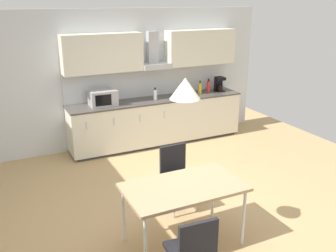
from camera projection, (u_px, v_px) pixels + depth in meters
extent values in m
cube|color=tan|center=(177.00, 213.00, 5.03)|extent=(7.97, 8.35, 0.02)
cube|color=silver|center=(109.00, 80.00, 7.03)|extent=(6.38, 0.10, 2.57)
cube|color=#333333|center=(158.00, 141.00, 7.48)|extent=(3.30, 0.56, 0.05)
cube|color=silver|center=(158.00, 120.00, 7.34)|extent=(3.44, 0.61, 0.82)
cube|color=#4C4742|center=(157.00, 100.00, 7.20)|extent=(3.46, 0.63, 0.03)
cube|color=silver|center=(87.00, 126.00, 6.40)|extent=(0.01, 0.01, 0.14)
cube|color=silver|center=(114.00, 122.00, 6.60)|extent=(0.01, 0.01, 0.14)
cube|color=silver|center=(140.00, 118.00, 6.80)|extent=(0.01, 0.01, 0.14)
cube|color=silver|center=(164.00, 115.00, 7.00)|extent=(0.01, 0.01, 0.14)
cube|color=silver|center=(151.00, 83.00, 7.36)|extent=(3.44, 0.02, 0.52)
cube|color=silver|center=(102.00, 53.00, 6.61)|extent=(1.44, 0.34, 0.68)
cube|color=silver|center=(200.00, 47.00, 7.43)|extent=(1.44, 0.34, 0.68)
cube|color=#B7BABF|center=(155.00, 66.00, 7.09)|extent=(0.56, 0.40, 0.10)
cube|color=#B7BABF|center=(152.00, 48.00, 7.08)|extent=(0.20, 0.16, 0.63)
cube|color=#ADADB2|center=(103.00, 98.00, 6.71)|extent=(0.48, 0.34, 0.28)
cube|color=black|center=(104.00, 100.00, 6.55)|extent=(0.29, 0.01, 0.20)
cube|color=black|center=(219.00, 91.00, 7.78)|extent=(0.18, 0.18, 0.02)
cylinder|color=black|center=(220.00, 88.00, 7.75)|extent=(0.12, 0.12, 0.12)
cube|color=black|center=(218.00, 84.00, 7.78)|extent=(0.16, 0.08, 0.30)
cube|color=black|center=(220.00, 79.00, 7.68)|extent=(0.18, 0.16, 0.06)
cylinder|color=white|center=(155.00, 95.00, 7.12)|extent=(0.08, 0.08, 0.19)
cylinder|color=black|center=(155.00, 89.00, 7.08)|extent=(0.03, 0.03, 0.04)
cylinder|color=red|center=(208.00, 87.00, 7.65)|extent=(0.08, 0.08, 0.23)
cylinder|color=black|center=(209.00, 80.00, 7.61)|extent=(0.03, 0.03, 0.05)
cylinder|color=yellow|center=(200.00, 89.00, 7.54)|extent=(0.07, 0.07, 0.22)
cylinder|color=black|center=(200.00, 82.00, 7.50)|extent=(0.03, 0.03, 0.05)
cube|color=tan|center=(184.00, 187.00, 4.18)|extent=(1.33, 0.77, 0.04)
cylinder|color=silver|center=(145.00, 247.00, 3.77)|extent=(0.04, 0.04, 0.71)
cylinder|color=silver|center=(244.00, 218.00, 4.27)|extent=(0.04, 0.04, 0.71)
cylinder|color=silver|center=(124.00, 215.00, 4.33)|extent=(0.04, 0.04, 0.71)
cylinder|color=silver|center=(213.00, 192.00, 4.83)|extent=(0.04, 0.04, 0.71)
cube|color=black|center=(189.00, 251.00, 3.56)|extent=(0.43, 0.43, 0.04)
cube|color=black|center=(198.00, 242.00, 3.33)|extent=(0.38, 0.07, 0.40)
cube|color=black|center=(179.00, 179.00, 4.98)|extent=(0.41, 0.41, 0.04)
cube|color=black|center=(173.00, 159.00, 5.06)|extent=(0.38, 0.05, 0.40)
cylinder|color=silver|center=(196.00, 197.00, 4.98)|extent=(0.02, 0.02, 0.43)
cylinder|color=silver|center=(174.00, 203.00, 4.83)|extent=(0.02, 0.02, 0.43)
cylinder|color=silver|center=(184.00, 186.00, 5.27)|extent=(0.02, 0.02, 0.43)
cylinder|color=silver|center=(162.00, 192.00, 5.12)|extent=(0.02, 0.02, 0.43)
cone|color=silver|center=(185.00, 88.00, 3.81)|extent=(0.32, 0.32, 0.22)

